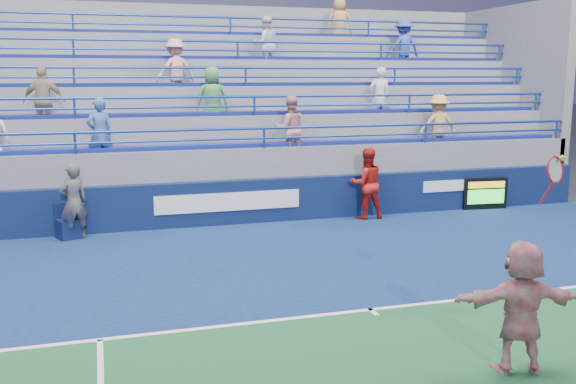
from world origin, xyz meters
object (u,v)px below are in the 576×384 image
object	(u,v)px
tennis_player	(521,307)
line_judge	(74,202)
ball_girl	(366,184)
judge_chair	(68,228)
serve_speed_board	(485,194)

from	to	relation	value
tennis_player	line_judge	size ratio (longest dim) A/B	1.57
line_judge	tennis_player	bearing A→B (deg)	100.23
tennis_player	ball_girl	world-z (taller)	tennis_player
judge_chair	ball_girl	bearing A→B (deg)	0.02
ball_girl	tennis_player	bearing A→B (deg)	81.68
tennis_player	line_judge	world-z (taller)	tennis_player
ball_girl	line_judge	bearing A→B (deg)	3.45
serve_speed_board	line_judge	distance (m)	10.75
serve_speed_board	line_judge	world-z (taller)	line_judge
tennis_player	judge_chair	bearing A→B (deg)	123.43
serve_speed_board	tennis_player	size ratio (longest dim) A/B	0.47
ball_girl	judge_chair	bearing A→B (deg)	2.51
ball_girl	serve_speed_board	bearing A→B (deg)	-175.28
serve_speed_board	ball_girl	distance (m)	3.64
serve_speed_board	line_judge	size ratio (longest dim) A/B	0.73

